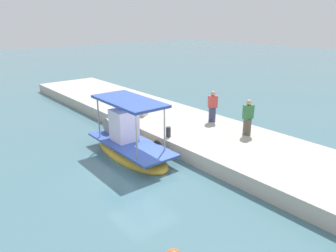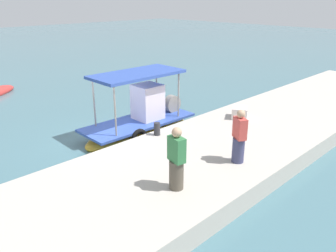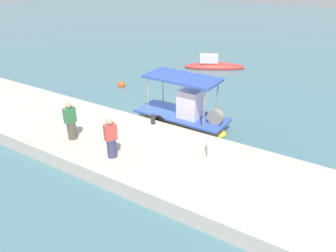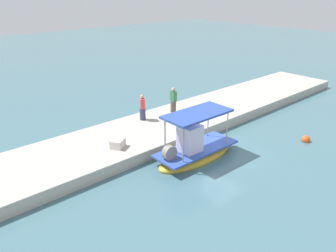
% 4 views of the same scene
% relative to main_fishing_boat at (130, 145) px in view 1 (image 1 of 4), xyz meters
% --- Properties ---
extents(ground_plane, '(120.00, 120.00, 0.00)m').
position_rel_main_fishing_boat_xyz_m(ground_plane, '(-1.57, 0.43, -0.49)').
color(ground_plane, '#476F7B').
extents(dock_quay, '(36.00, 5.07, 0.67)m').
position_rel_main_fishing_boat_xyz_m(dock_quay, '(-1.57, -3.95, -0.16)').
color(dock_quay, '#BBB3A6').
rests_on(dock_quay, ground_plane).
extents(main_fishing_boat, '(5.26, 2.08, 3.05)m').
position_rel_main_fishing_boat_xyz_m(main_fishing_boat, '(0.00, 0.00, 0.00)').
color(main_fishing_boat, gold).
rests_on(main_fishing_boat, ground_plane).
extents(fisherman_near_bollard, '(0.47, 0.55, 1.79)m').
position_rel_main_fishing_boat_xyz_m(fisherman_near_bollard, '(-2.96, -5.02, 0.98)').
color(fisherman_near_bollard, brown).
rests_on(fisherman_near_bollard, dock_quay).
extents(fisherman_by_crate, '(0.52, 0.56, 1.74)m').
position_rel_main_fishing_boat_xyz_m(fisherman_by_crate, '(-0.41, -5.25, 0.96)').
color(fisherman_by_crate, '#3B3D61').
rests_on(fisherman_by_crate, dock_quay).
extents(mooring_bollard, '(0.24, 0.24, 0.50)m').
position_rel_main_fishing_boat_xyz_m(mooring_bollard, '(-0.71, -1.80, 0.42)').
color(mooring_bollard, '#2D2D33').
rests_on(mooring_bollard, dock_quay).
extents(cargo_crate, '(1.01, 0.96, 0.48)m').
position_rel_main_fishing_boat_xyz_m(cargo_crate, '(3.19, -2.85, 0.41)').
color(cargo_crate, beige).
rests_on(cargo_crate, dock_quay).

